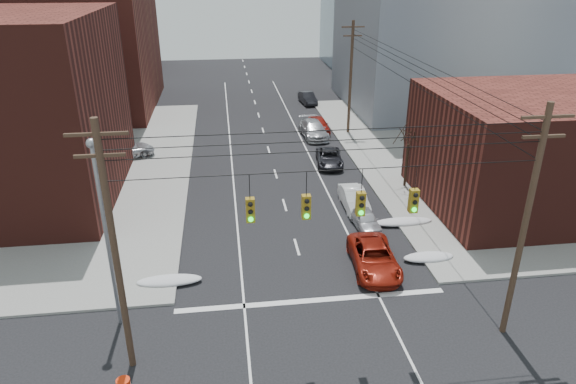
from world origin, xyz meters
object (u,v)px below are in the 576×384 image
object	(u,v)px
parked_car_f	(308,98)
lot_car_b	(126,150)
lot_car_c	(69,173)
parked_car_d	(313,129)
red_pickup	(374,258)
lot_car_a	(71,184)
parked_car_b	(354,199)
parked_car_a	(365,219)
parked_car_e	(319,125)
parked_car_c	(329,158)
lot_car_d	(69,173)

from	to	relation	value
parked_car_f	lot_car_b	xyz separation A→B (m)	(-19.06, -17.12, 0.12)
lot_car_c	parked_car_d	bearing A→B (deg)	-46.69
red_pickup	lot_car_a	world-z (taller)	lot_car_a
parked_car_b	lot_car_a	world-z (taller)	lot_car_a
parked_car_a	lot_car_c	size ratio (longest dim) A/B	0.73
parked_car_e	lot_car_a	size ratio (longest dim) A/B	0.98
parked_car_f	lot_car_b	size ratio (longest dim) A/B	0.88
parked_car_d	lot_car_c	world-z (taller)	parked_car_d
lot_car_b	parked_car_c	bearing A→B (deg)	-120.78
lot_car_a	lot_car_d	bearing A→B (deg)	-4.75
parked_car_b	lot_car_d	size ratio (longest dim) A/B	1.18
red_pickup	parked_car_f	size ratio (longest dim) A/B	1.23
parked_car_a	lot_car_c	distance (m)	23.40
parked_car_c	parked_car_f	world-z (taller)	parked_car_f
red_pickup	lot_car_b	distance (m)	26.21
parked_car_d	lot_car_b	xyz separation A→B (m)	(-17.46, -3.99, 0.03)
parked_car_c	lot_car_c	distance (m)	21.06
parked_car_e	lot_car_b	world-z (taller)	lot_car_b
parked_car_a	lot_car_a	xyz separation A→B (m)	(-20.30, 7.87, 0.27)
red_pickup	parked_car_a	size ratio (longest dim) A/B	1.46
lot_car_c	lot_car_d	xyz separation A→B (m)	(-0.15, 0.27, -0.09)
lot_car_c	lot_car_d	size ratio (longest dim) A/B	1.35
parked_car_b	parked_car_e	size ratio (longest dim) A/B	0.98
lot_car_d	parked_car_f	bearing A→B (deg)	-57.20
parked_car_c	lot_car_a	world-z (taller)	lot_car_a
parked_car_b	parked_car_c	world-z (taller)	parked_car_b
parked_car_b	parked_car_e	xyz separation A→B (m)	(0.85, 18.06, 0.04)
red_pickup	lot_car_a	distance (m)	23.28
parked_car_b	lot_car_a	xyz separation A→B (m)	(-20.30, 4.89, 0.18)
parked_car_d	lot_car_d	xyz separation A→B (m)	(-21.17, -8.79, -0.03)
parked_car_b	lot_car_d	bearing A→B (deg)	160.93
parked_car_c	parked_car_e	xyz separation A→B (m)	(0.85, 9.49, 0.10)
parked_car_c	lot_car_a	distance (m)	20.63
red_pickup	parked_car_e	size ratio (longest dim) A/B	1.20
parked_car_d	parked_car_e	distance (m)	1.89
red_pickup	parked_car_a	xyz separation A→B (m)	(0.84, 4.91, -0.11)
parked_car_a	red_pickup	bearing A→B (deg)	-102.11
parked_car_d	lot_car_c	distance (m)	22.89
parked_car_f	lot_car_b	distance (m)	25.62
parked_car_c	lot_car_c	world-z (taller)	lot_car_c
red_pickup	parked_car_a	bearing A→B (deg)	84.15
parked_car_b	lot_car_b	bearing A→B (deg)	145.29
parked_car_e	parked_car_f	xyz separation A→B (m)	(0.75, 11.44, -0.04)
parked_car_a	parked_car_e	world-z (taller)	parked_car_e
red_pickup	parked_car_f	distance (m)	37.47
parked_car_d	lot_car_c	size ratio (longest dim) A/B	1.12
parked_car_e	lot_car_b	distance (m)	19.17
lot_car_c	parked_car_e	bearing A→B (deg)	-43.83
parked_car_b	lot_car_c	xyz separation A→B (m)	(-21.02, 7.31, 0.15)
red_pickup	lot_car_a	xyz separation A→B (m)	(-19.46, 12.78, 0.16)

